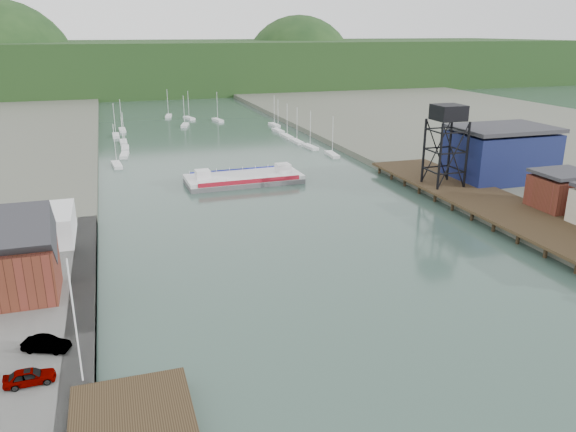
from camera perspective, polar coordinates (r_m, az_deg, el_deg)
ground at (r=56.88m, az=16.80°, el=-16.70°), size 600.00×600.00×0.00m
west_quay at (r=66.33m, az=-25.97°, el=-11.68°), size 16.00×80.00×1.60m
east_pier at (r=109.50m, az=19.90°, el=1.32°), size 14.00×70.00×2.45m
harbor_building at (r=73.46m, az=-27.13°, el=-4.37°), size 12.20×8.20×8.90m
white_shed at (r=93.13m, az=-26.41°, el=-1.17°), size 18.00×12.00×4.50m
flagpole at (r=53.50m, az=-20.83°, el=-10.01°), size 0.16×0.16×12.00m
lift_tower at (r=115.79m, az=15.96°, el=9.59°), size 6.50×6.50×16.00m
blue_shed at (r=127.58m, az=20.80°, el=5.93°), size 20.50×14.50×11.30m
marina_sailboats at (r=180.98m, az=-8.48°, el=8.12°), size 57.71×92.65×0.90m
distant_hills at (r=340.35m, az=-14.02°, el=14.22°), size 500.00×120.00×80.00m
chain_ferry at (r=123.62m, az=-4.50°, el=3.83°), size 25.37×10.87×3.62m
car_west_a at (r=57.37m, az=-24.78°, el=-14.58°), size 4.53×2.02×1.51m
car_west_b at (r=61.87m, az=-23.36°, el=-11.86°), size 4.85×3.28×1.51m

